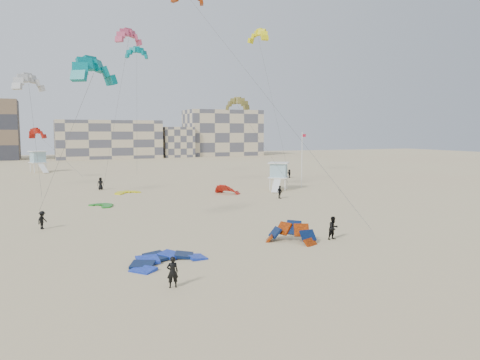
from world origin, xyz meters
name	(u,v)px	position (x,y,z in m)	size (l,w,h in m)	color
ground	(217,276)	(0.00, 0.00, 0.00)	(320.00, 320.00, 0.00)	#C4B683
kite_ground_blue	(166,263)	(-2.03, 3.95, 0.00)	(4.86, 5.06, 0.75)	blue
kite_ground_orange	(291,242)	(8.12, 5.76, 0.00)	(3.90, 3.06, 2.48)	#D03D05
kite_ground_green	(102,206)	(-3.27, 29.36, 0.00)	(2.90, 3.07, 0.41)	#198E1C
kite_ground_red_far	(227,194)	(13.85, 34.05, 0.00)	(3.73, 3.30, 2.07)	#B01E00
kite_ground_yellow	(127,193)	(1.25, 39.78, 0.00)	(3.31, 3.48, 0.41)	#F7FF13
kitesurfer_main	(173,272)	(-2.89, -0.96, 0.87)	(0.63, 0.42, 1.73)	black
kitesurfer_b	(333,228)	(11.67, 5.30, 0.92)	(0.89, 0.69, 1.83)	black
kitesurfer_c	(42,220)	(-9.46, 18.40, 0.80)	(1.03, 0.59, 1.60)	black
kitesurfer_d	(280,192)	(18.31, 27.09, 0.83)	(0.97, 0.40, 1.65)	black
kitesurfer_e	(101,184)	(-1.68, 45.09, 0.91)	(0.89, 0.58, 1.83)	black
kitesurfer_f	(289,174)	(32.38, 50.24, 0.78)	(1.44, 0.46, 1.55)	black
kite_fly_teal_a	(94,73)	(-5.15, 14.43, 13.12)	(7.48, 10.72, 13.79)	#018384
kite_fly_grey	(29,84)	(-10.44, 36.58, 14.10)	(5.40, 7.16, 14.55)	silver
kite_fly_pink	(129,38)	(2.14, 40.58, 21.10)	(5.55, 9.48, 21.40)	#C54365
kite_fly_olive	(237,105)	(16.00, 35.72, 12.15)	(8.94, 5.69, 12.32)	olive
kite_fly_yellow	(258,37)	(26.31, 51.02, 24.98)	(8.83, 5.35, 25.63)	#F7FF13
kite_fly_teal_b	(137,54)	(6.56, 58.95, 22.01)	(4.07, 4.01, 22.28)	#018384
kite_fly_red	(37,134)	(-10.08, 64.59, 8.00)	(9.27, 11.72, 8.45)	#B01E00
lifeguard_tower_near	(279,176)	(22.31, 35.09, 1.99)	(3.97, 6.05, 4.02)	white
lifeguard_tower_far	(38,162)	(-10.36, 81.31, 2.20)	(4.02, 6.57, 4.44)	white
flagpole	(302,159)	(26.81, 36.20, 4.40)	(0.68, 0.11, 8.40)	white
condo_mid	(108,139)	(10.00, 130.00, 6.00)	(32.00, 16.00, 12.00)	beige
condo_east	(223,133)	(50.00, 132.00, 8.00)	(26.00, 14.00, 16.00)	beige
condo_fill_right	(177,142)	(32.00, 128.00, 5.00)	(10.00, 10.00, 10.00)	beige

